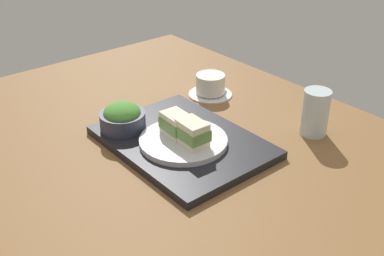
% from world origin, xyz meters
% --- Properties ---
extents(ground_plane, '(1.40, 1.00, 0.03)m').
position_xyz_m(ground_plane, '(0.00, 0.00, -0.01)').
color(ground_plane, brown).
extents(serving_tray, '(0.39, 0.29, 0.02)m').
position_xyz_m(serving_tray, '(-0.02, 0.01, 0.01)').
color(serving_tray, black).
rests_on(serving_tray, ground_plane).
extents(sandwich_plate, '(0.20, 0.20, 0.01)m').
position_xyz_m(sandwich_plate, '(0.00, 0.00, 0.03)').
color(sandwich_plate, silver).
rests_on(sandwich_plate, serving_tray).
extents(sandwich_near, '(0.07, 0.06, 0.05)m').
position_xyz_m(sandwich_near, '(-0.03, 0.00, 0.06)').
color(sandwich_near, '#EFE5C1').
rests_on(sandwich_near, sandwich_plate).
extents(sandwich_far, '(0.08, 0.06, 0.06)m').
position_xyz_m(sandwich_far, '(0.03, 0.00, 0.06)').
color(sandwich_far, '#EFE5C1').
rests_on(sandwich_far, sandwich_plate).
extents(salad_bowl, '(0.11, 0.11, 0.07)m').
position_xyz_m(salad_bowl, '(-0.15, -0.07, 0.05)').
color(salad_bowl, '#33384C').
rests_on(salad_bowl, serving_tray).
extents(coffee_cup, '(0.13, 0.13, 0.06)m').
position_xyz_m(coffee_cup, '(-0.19, 0.25, 0.03)').
color(coffee_cup, white).
rests_on(coffee_cup, ground_plane).
extents(drinking_glass, '(0.07, 0.07, 0.12)m').
position_xyz_m(drinking_glass, '(0.14, 0.30, 0.06)').
color(drinking_glass, silver).
rests_on(drinking_glass, ground_plane).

